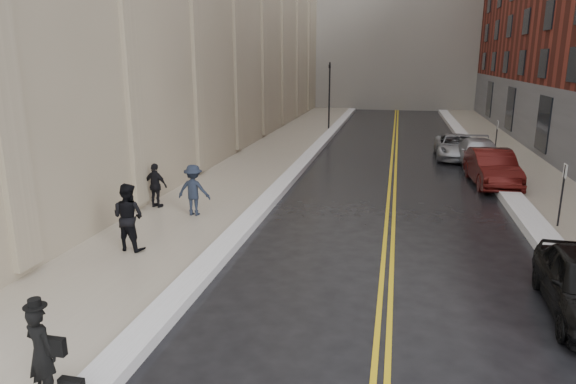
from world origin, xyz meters
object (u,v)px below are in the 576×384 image
at_px(car_maroon, 492,168).
at_px(pedestrian_b, 194,190).
at_px(car_silver_near, 479,154).
at_px(pedestrian_main, 41,353).
at_px(car_silver_far, 456,147).
at_px(pedestrian_c, 156,186).
at_px(pedestrian_a, 128,217).

bearing_deg(car_maroon, pedestrian_b, -149.61).
relative_size(car_silver_near, pedestrian_main, 3.07).
distance_m(car_silver_near, pedestrian_b, 15.77).
xyz_separation_m(car_maroon, car_silver_far, (-0.91, 6.23, -0.12)).
bearing_deg(car_maroon, pedestrian_main, -122.53).
relative_size(pedestrian_main, pedestrian_b, 0.90).
xyz_separation_m(car_maroon, pedestrian_b, (-11.05, -7.47, 0.26)).
height_order(car_silver_near, pedestrian_c, pedestrian_c).
bearing_deg(pedestrian_main, car_silver_far, -93.99).
relative_size(car_maroon, car_silver_far, 1.00).
relative_size(pedestrian_b, pedestrian_c, 1.09).
xyz_separation_m(car_maroon, car_silver_near, (0.00, 3.78, -0.07)).
height_order(pedestrian_main, pedestrian_b, pedestrian_b).
height_order(car_silver_near, car_silver_far, car_silver_near).
distance_m(pedestrian_main, pedestrian_b, 10.05).
height_order(pedestrian_a, pedestrian_b, pedestrian_a).
xyz_separation_m(car_maroon, pedestrian_c, (-12.77, -6.87, 0.19)).
distance_m(car_silver_far, pedestrian_main, 25.20).
bearing_deg(pedestrian_b, pedestrian_a, 81.36).
bearing_deg(pedestrian_a, pedestrian_main, 116.33).
relative_size(car_silver_far, pedestrian_b, 2.67).
xyz_separation_m(car_silver_near, pedestrian_b, (-11.05, -11.25, 0.33)).
xyz_separation_m(car_maroon, pedestrian_main, (-9.60, -17.42, 0.17)).
bearing_deg(pedestrian_main, pedestrian_c, -57.09).
bearing_deg(pedestrian_c, pedestrian_a, 118.57).
bearing_deg(pedestrian_a, car_maroon, -127.30).
height_order(car_silver_far, pedestrian_b, pedestrian_b).
relative_size(car_maroon, pedestrian_main, 2.96).
bearing_deg(pedestrian_main, car_silver_near, -98.18).
bearing_deg(car_silver_far, car_maroon, -81.29).
distance_m(car_silver_near, pedestrian_a, 18.80).
bearing_deg(car_maroon, car_silver_near, 86.33).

